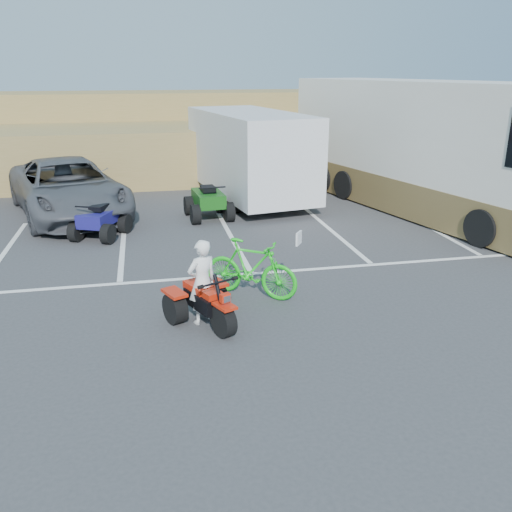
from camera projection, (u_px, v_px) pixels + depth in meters
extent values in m
plane|color=#38383A|center=(280.00, 324.00, 9.14)|extent=(100.00, 100.00, 0.00)
cube|color=white|center=(5.00, 252.00, 12.72)|extent=(0.12, 5.00, 0.01)
cube|color=white|center=(123.00, 244.00, 13.24)|extent=(0.12, 5.00, 0.01)
cube|color=white|center=(232.00, 238.00, 13.76)|extent=(0.12, 5.00, 0.01)
cube|color=white|center=(333.00, 232.00, 14.28)|extent=(0.12, 5.00, 0.01)
cube|color=white|center=(427.00, 226.00, 14.80)|extent=(0.12, 5.00, 0.01)
cube|color=white|center=(252.00, 274.00, 11.35)|extent=(28.00, 0.12, 0.01)
cube|color=olive|center=(195.00, 149.00, 21.76)|extent=(40.00, 6.00, 2.00)
cube|color=olive|center=(187.00, 117.00, 24.67)|extent=(40.00, 4.00, 2.20)
imported|color=white|center=(202.00, 282.00, 8.97)|extent=(0.63, 0.54, 1.46)
imported|color=#14BF19|center=(251.00, 268.00, 10.09)|extent=(1.81, 1.48, 1.11)
imported|color=#4C4E54|center=(68.00, 188.00, 15.64)|extent=(4.30, 6.35, 1.62)
cube|color=silver|center=(250.00, 152.00, 17.38)|extent=(3.38, 6.31, 2.49)
cylinder|color=black|center=(250.00, 188.00, 17.77)|extent=(2.28, 1.06, 0.70)
cube|color=silver|center=(423.00, 146.00, 16.06)|extent=(5.06, 10.59, 3.70)
cube|color=brown|center=(418.00, 190.00, 16.50)|extent=(5.11, 10.60, 1.03)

